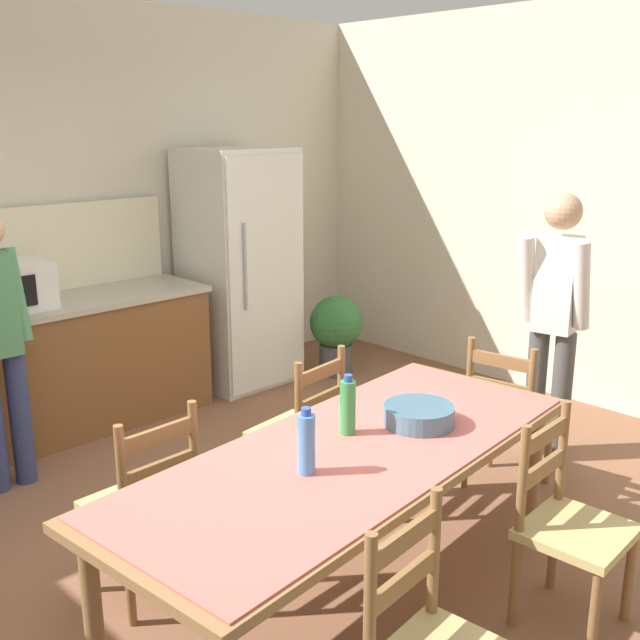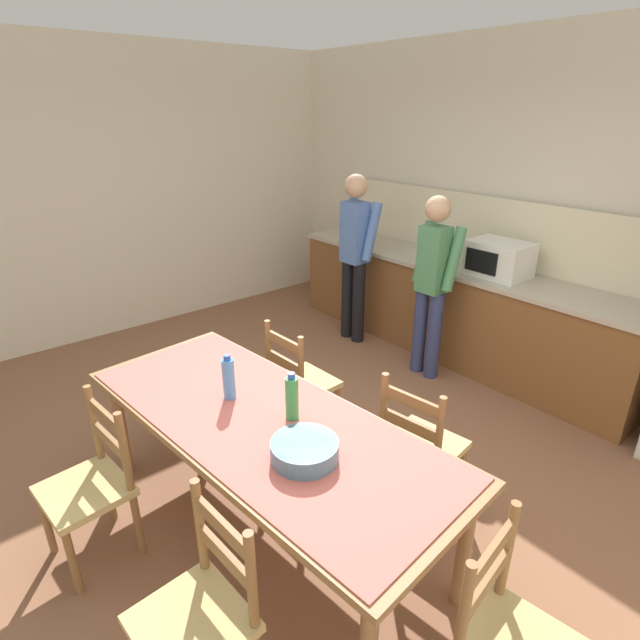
% 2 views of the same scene
% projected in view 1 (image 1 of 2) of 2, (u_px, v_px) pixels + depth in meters
% --- Properties ---
extents(ground_plane, '(8.32, 8.32, 0.00)m').
position_uv_depth(ground_plane, '(254.00, 575.00, 3.52)').
color(ground_plane, brown).
extents(wall_right, '(0.12, 5.20, 2.90)m').
position_uv_depth(wall_right, '(603.00, 210.00, 5.34)').
color(wall_right, beige).
rests_on(wall_right, ground).
extents(refrigerator, '(0.76, 0.73, 1.86)m').
position_uv_depth(refrigerator, '(239.00, 268.00, 5.92)').
color(refrigerator, silver).
rests_on(refrigerator, ground).
extents(microwave, '(0.50, 0.39, 0.30)m').
position_uv_depth(microwave, '(7.00, 287.00, 4.67)').
color(microwave, white).
rests_on(microwave, kitchen_counter).
extents(dining_table, '(2.36, 1.12, 0.75)m').
position_uv_depth(dining_table, '(352.00, 464.00, 3.13)').
color(dining_table, olive).
rests_on(dining_table, ground).
extents(bottle_near_centre, '(0.07, 0.07, 0.27)m').
position_uv_depth(bottle_near_centre, '(306.00, 443.00, 2.87)').
color(bottle_near_centre, '#4C8ED6').
rests_on(bottle_near_centre, dining_table).
extents(bottle_off_centre, '(0.07, 0.07, 0.27)m').
position_uv_depth(bottle_off_centre, '(348.00, 406.00, 3.24)').
color(bottle_off_centre, green).
rests_on(bottle_off_centre, dining_table).
extents(serving_bowl, '(0.32, 0.32, 0.09)m').
position_uv_depth(serving_bowl, '(419.00, 414.00, 3.35)').
color(serving_bowl, slate).
rests_on(serving_bowl, dining_table).
extents(chair_side_far_right, '(0.47, 0.45, 0.91)m').
position_uv_depth(chair_side_far_right, '(301.00, 432.00, 4.04)').
color(chair_side_far_right, olive).
rests_on(chair_side_far_right, ground).
extents(chair_side_near_right, '(0.44, 0.42, 0.91)m').
position_uv_depth(chair_side_near_right, '(568.00, 526.00, 3.11)').
color(chair_side_near_right, olive).
rests_on(chair_side_near_right, ground).
extents(chair_side_far_left, '(0.44, 0.42, 0.91)m').
position_uv_depth(chair_side_far_left, '(145.00, 504.00, 3.28)').
color(chair_side_far_left, olive).
rests_on(chair_side_far_left, ground).
extents(chair_head_end, '(0.46, 0.47, 0.91)m').
position_uv_depth(chair_head_end, '(507.00, 417.00, 4.25)').
color(chair_head_end, olive).
rests_on(chair_head_end, ground).
extents(person_by_table, '(0.33, 0.45, 1.66)m').
position_uv_depth(person_by_table, '(554.00, 314.00, 4.53)').
color(person_by_table, '#4C4C4C').
rests_on(person_by_table, ground).
extents(potted_plant, '(0.44, 0.44, 0.67)m').
position_uv_depth(potted_plant, '(336.00, 329.00, 6.21)').
color(potted_plant, '#4C4C51').
rests_on(potted_plant, ground).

